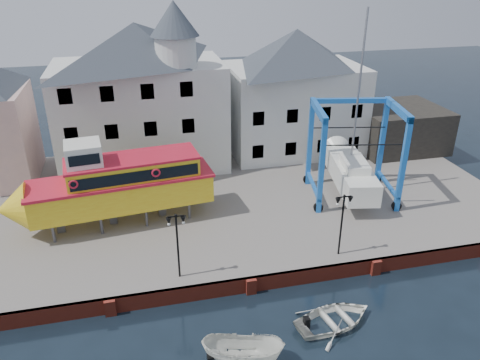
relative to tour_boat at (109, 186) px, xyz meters
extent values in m
plane|color=black|center=(7.78, -8.39, -3.90)|extent=(140.00, 140.00, 0.00)
cube|color=slate|center=(7.78, 2.61, -3.40)|extent=(44.00, 22.00, 1.00)
cube|color=maroon|center=(7.78, -8.27, -3.40)|extent=(44.00, 0.25, 1.00)
cube|color=maroon|center=(-0.22, -8.44, -3.40)|extent=(0.60, 0.36, 1.00)
cube|color=maroon|center=(7.78, -8.44, -3.40)|extent=(0.60, 0.36, 1.00)
cube|color=maroon|center=(15.78, -8.44, -3.40)|extent=(0.60, 0.36, 1.00)
cube|color=silver|center=(2.78, 10.11, 1.60)|extent=(14.00, 8.00, 9.00)
pyramid|color=#363C46|center=(2.78, 10.11, 7.70)|extent=(14.00, 8.00, 3.20)
cube|color=black|center=(-2.72, 6.15, -1.30)|extent=(1.00, 0.08, 1.20)
cube|color=black|center=(0.28, 6.15, -1.30)|extent=(1.00, 0.08, 1.20)
cube|color=black|center=(3.28, 6.15, -1.30)|extent=(1.00, 0.08, 1.20)
cube|color=black|center=(6.28, 6.15, -1.30)|extent=(1.00, 0.08, 1.20)
cube|color=black|center=(-2.72, 6.15, 1.70)|extent=(1.00, 0.08, 1.20)
cube|color=black|center=(0.28, 6.15, 1.70)|extent=(1.00, 0.08, 1.20)
cube|color=black|center=(3.28, 6.15, 1.70)|extent=(1.00, 0.08, 1.20)
cube|color=black|center=(6.28, 6.15, 1.70)|extent=(1.00, 0.08, 1.20)
cube|color=black|center=(-2.72, 6.15, 4.70)|extent=(1.00, 0.08, 1.20)
cube|color=black|center=(0.28, 6.15, 4.70)|extent=(1.00, 0.08, 1.20)
cube|color=black|center=(3.28, 6.15, 4.70)|extent=(1.00, 0.08, 1.20)
cube|color=black|center=(6.28, 6.15, 4.70)|extent=(1.00, 0.08, 1.20)
cylinder|color=silver|center=(5.78, 7.71, 7.30)|extent=(3.20, 3.20, 2.40)
cone|color=#363C46|center=(5.78, 7.71, 9.80)|extent=(3.80, 3.80, 2.60)
cube|color=silver|center=(16.78, 10.61, 1.10)|extent=(12.00, 8.00, 8.00)
pyramid|color=#363C46|center=(16.78, 10.61, 6.70)|extent=(12.00, 8.00, 3.20)
cube|color=black|center=(12.28, 6.65, -1.30)|extent=(1.00, 0.08, 1.20)
cube|color=black|center=(15.28, 6.65, -1.30)|extent=(1.00, 0.08, 1.20)
cube|color=black|center=(18.28, 6.65, -1.30)|extent=(1.00, 0.08, 1.20)
cube|color=black|center=(21.28, 6.65, -1.30)|extent=(1.00, 0.08, 1.20)
cube|color=black|center=(12.28, 6.65, 1.70)|extent=(1.00, 0.08, 1.20)
cube|color=black|center=(15.28, 6.65, 1.70)|extent=(1.00, 0.08, 1.20)
cube|color=black|center=(18.28, 6.65, 1.70)|extent=(1.00, 0.08, 1.20)
cube|color=black|center=(21.28, 6.65, 1.70)|extent=(1.00, 0.08, 1.20)
cube|color=black|center=(26.78, 8.61, -0.90)|extent=(8.00, 7.00, 4.00)
cylinder|color=black|center=(3.78, -7.19, -0.90)|extent=(0.12, 0.12, 4.00)
cube|color=black|center=(3.78, -7.19, 1.15)|extent=(0.90, 0.06, 0.06)
sphere|color=black|center=(3.78, -7.19, 1.22)|extent=(0.16, 0.16, 0.16)
cone|color=black|center=(3.38, -7.19, 0.88)|extent=(0.32, 0.32, 0.45)
sphere|color=white|center=(3.38, -7.19, 0.70)|extent=(0.18, 0.18, 0.18)
cone|color=black|center=(4.18, -7.19, 0.88)|extent=(0.32, 0.32, 0.45)
sphere|color=white|center=(4.18, -7.19, 0.70)|extent=(0.18, 0.18, 0.18)
cylinder|color=black|center=(13.78, -7.19, -0.90)|extent=(0.12, 0.12, 4.00)
cube|color=black|center=(13.78, -7.19, 1.15)|extent=(0.90, 0.06, 0.06)
sphere|color=black|center=(13.78, -7.19, 1.22)|extent=(0.16, 0.16, 0.16)
cone|color=black|center=(13.38, -7.19, 0.88)|extent=(0.32, 0.32, 0.45)
sphere|color=white|center=(13.38, -7.19, 0.70)|extent=(0.18, 0.18, 0.18)
cone|color=black|center=(14.18, -7.19, 0.88)|extent=(0.32, 0.32, 0.45)
sphere|color=white|center=(14.18, -7.19, 0.70)|extent=(0.18, 0.18, 0.18)
cylinder|color=#59595E|center=(-3.77, -1.63, -2.25)|extent=(0.22, 0.22, 1.30)
cylinder|color=#59595E|center=(-4.03, 0.78, -2.25)|extent=(0.22, 0.22, 1.30)
cylinder|color=#59595E|center=(-0.76, -1.30, -2.25)|extent=(0.22, 0.22, 1.30)
cylinder|color=#59595E|center=(-1.03, 1.11, -2.25)|extent=(0.22, 0.22, 1.30)
cylinder|color=#59595E|center=(2.24, -0.97, -2.25)|extent=(0.22, 0.22, 1.30)
cylinder|color=#59595E|center=(1.98, 1.43, -2.25)|extent=(0.22, 0.22, 1.30)
cylinder|color=#59595E|center=(5.25, -0.65, -2.25)|extent=(0.22, 0.22, 1.30)
cylinder|color=#59595E|center=(4.99, 1.76, -2.25)|extent=(0.22, 0.22, 1.30)
cube|color=#59595E|center=(-3.47, -0.38, -2.25)|extent=(0.56, 0.49, 1.30)
cube|color=#59595E|center=(-0.04, 0.00, -2.25)|extent=(0.56, 0.49, 1.30)
cube|color=#59595E|center=(3.40, 0.37, -2.25)|extent=(0.56, 0.49, 1.30)
cube|color=gold|center=(0.82, 0.09, -0.65)|extent=(12.39, 4.57, 1.90)
cone|color=gold|center=(-6.14, -0.67, -0.65)|extent=(2.25, 3.47, 3.28)
cube|color=red|center=(0.82, 0.09, 0.38)|extent=(12.66, 4.74, 0.19)
cube|color=gold|center=(1.68, 0.18, 0.99)|extent=(8.91, 3.86, 1.38)
cube|color=black|center=(1.84, -1.31, 1.03)|extent=(8.26, 0.96, 0.78)
cube|color=black|center=(1.52, 1.68, 1.03)|extent=(8.26, 0.96, 0.78)
cube|color=red|center=(1.68, 0.18, 1.76)|extent=(9.09, 3.96, 0.16)
cube|color=white|center=(-1.32, -0.14, 2.47)|extent=(2.48, 2.48, 1.57)
cube|color=black|center=(-1.20, -1.29, 2.53)|extent=(1.88, 0.26, 0.69)
torus|color=red|center=(-2.02, -1.78, 1.16)|extent=(0.61, 0.19, 0.61)
torus|color=red|center=(3.14, -1.22, 1.16)|extent=(0.61, 0.19, 0.61)
cube|color=#144CA0|center=(14.56, -1.86, 0.68)|extent=(0.42, 0.42, 7.16)
cylinder|color=black|center=(14.56, -1.86, -2.54)|extent=(0.75, 0.39, 0.72)
cube|color=#144CA0|center=(15.48, 2.81, 0.68)|extent=(0.42, 0.42, 7.16)
cylinder|color=black|center=(15.48, 2.81, -2.54)|extent=(0.75, 0.39, 0.72)
cube|color=#144CA0|center=(20.23, -2.98, 0.68)|extent=(0.42, 0.42, 7.16)
cylinder|color=black|center=(20.23, -2.98, -2.54)|extent=(0.75, 0.39, 0.72)
cube|color=#144CA0|center=(21.15, 1.69, 0.68)|extent=(0.42, 0.42, 7.16)
cylinder|color=black|center=(21.15, 1.69, -2.54)|extent=(0.75, 0.39, 0.72)
cube|color=#144CA0|center=(15.02, 0.47, 4.08)|extent=(1.34, 5.09, 0.50)
cube|color=#144CA0|center=(15.02, 0.47, -1.88)|extent=(1.24, 5.07, 0.21)
cube|color=#144CA0|center=(20.69, -0.65, 4.08)|extent=(1.34, 5.09, 0.50)
cube|color=#144CA0|center=(20.69, -0.65, -1.88)|extent=(1.24, 5.07, 0.21)
cube|color=#144CA0|center=(18.31, 2.25, 4.08)|extent=(6.09, 1.54, 0.36)
cube|color=white|center=(17.85, -0.09, -1.06)|extent=(3.80, 7.98, 1.64)
cone|color=white|center=(18.74, 4.38, -1.06)|extent=(2.63, 2.06, 2.35)
cube|color=#59595E|center=(17.85, -0.09, -2.24)|extent=(0.60, 1.85, 0.72)
cube|color=white|center=(17.75, -0.59, 0.07)|extent=(2.20, 3.33, 0.61)
cylinder|color=#99999E|center=(17.95, 0.41, 5.39)|extent=(0.19, 0.19, 11.25)
cube|color=black|center=(17.49, -1.89, 2.10)|extent=(5.46, 1.19, 0.05)
cube|color=black|center=(18.21, 1.72, 2.10)|extent=(5.46, 1.19, 0.05)
imported|color=white|center=(11.50, -11.95, -3.90)|extent=(4.96, 3.96, 0.92)
camera|label=1|loc=(2.10, -29.65, 14.04)|focal=35.00mm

